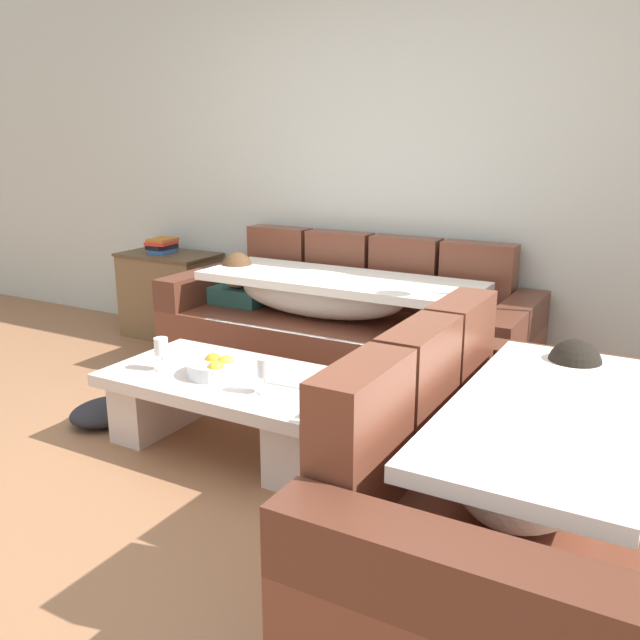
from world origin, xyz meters
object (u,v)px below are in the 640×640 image
Objects in this scene: couch_along_wall at (341,329)px; wine_glass_near_left at (161,348)px; side_cabinet at (171,295)px; wine_glass_near_right at (264,369)px; book_stack_on_cabinet at (162,245)px; fruit_bowl at (217,367)px; crumpled_garment at (107,411)px; couch_near_window at (516,499)px; open_magazine at (303,380)px; coffee_table at (230,401)px.

couch_along_wall is 13.50× the size of wine_glass_near_left.
side_cabinet is (-1.22, 1.44, -0.17)m from wine_glass_near_left.
book_stack_on_cabinet reaches higher than wine_glass_near_right.
book_stack_on_cabinet is at bearing 142.54° from wine_glass_near_right.
couch_along_wall reaches higher than fruit_bowl.
fruit_bowl is 1.69× the size of wine_glass_near_right.
crumpled_garment is at bearing -59.42° from book_stack_on_cabinet.
book_stack_on_cabinet reaches higher than crumpled_garment.
couch_near_window is 2.28m from crumpled_garment.
fruit_bowl is 0.70× the size of crumpled_garment.
open_magazine is (0.32, -1.00, 0.05)m from couch_along_wall.
wine_glass_near_left is 0.59× the size of open_magazine.
fruit_bowl is at bearing 76.61° from couch_near_window.
crumpled_garment is at bearing -173.07° from coffee_table.
fruit_bowl is 1.69× the size of wine_glass_near_left.
fruit_bowl is 0.30m from wine_glass_near_left.
coffee_table is at bearing -169.04° from open_magazine.
couch_along_wall is at bearing 88.26° from coffee_table.
wine_glass_near_left is 0.62m from crumpled_garment.
coffee_table is at bearing -39.64° from book_stack_on_cabinet.
coffee_table is at bearing 157.22° from wine_glass_near_right.
open_magazine is 2.34m from book_stack_on_cabinet.
side_cabinet is at bearing 1.54° from book_stack_on_cabinet.
side_cabinet is (-1.84, 1.45, -0.17)m from wine_glass_near_right.
side_cabinet reaches higher than coffee_table.
crumpled_garment is at bearing 178.46° from wine_glass_near_right.
wine_glass_near_right is 0.25m from open_magazine.
book_stack_on_cabinet is at bearing 138.72° from fruit_bowl.
wine_glass_near_left is 0.72m from open_magazine.
wine_glass_near_left is (-0.28, -0.07, 0.08)m from fruit_bowl.
couch_near_window reaches higher than crumpled_garment.
couch_along_wall is 8.00× the size of open_magazine.
open_magazine is 0.39× the size of side_cabinet.
crumpled_garment is at bearing 82.14° from couch_near_window.
coffee_table is (-1.48, 0.40, -0.10)m from couch_near_window.
couch_along_wall is 3.11× the size of side_cabinet.
side_cabinet is 3.07× the size of book_stack_on_cabinet.
wine_glass_near_right is at bearing -111.74° from open_magazine.
book_stack_on_cabinet is (-1.89, 1.45, 0.20)m from wine_glass_near_right.
couch_along_wall is 1.87× the size of coffee_table.
wine_glass_near_right is at bearing 76.73° from couch_near_window.
crumpled_garment is at bearing 177.27° from wine_glass_near_left.
couch_near_window is at bearing -46.11° from couch_along_wall.
side_cabinet is at bearing 141.67° from wine_glass_near_right.
coffee_table is at bearing 19.46° from wine_glass_near_left.
wine_glass_near_left reaches higher than open_magazine.
open_magazine is at bearing -72.14° from couch_along_wall.
side_cabinet is 0.38m from book_stack_on_cabinet.
wine_glass_near_left is at bearing -2.73° from crumpled_garment.
fruit_bowl is 2.03m from side_cabinet.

